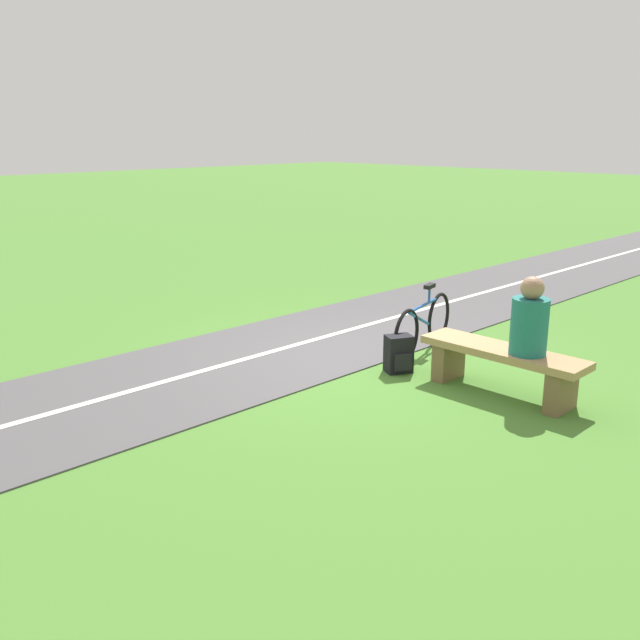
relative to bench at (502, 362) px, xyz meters
name	(u,v)px	position (x,y,z in m)	size (l,w,h in m)	color
ground_plane	(357,360)	(1.81, 0.24, -0.35)	(80.00, 80.00, 0.00)	#477A2D
bench	(502,362)	(0.00, 0.00, 0.00)	(1.78, 0.47, 0.50)	#A88456
person_seated	(530,321)	(-0.27, 0.00, 0.50)	(0.37, 0.37, 0.80)	#1E6B66
bicycle	(423,325)	(1.46, -0.58, 0.01)	(0.43, 1.62, 0.84)	black
backpack	(399,354)	(1.19, 0.23, -0.13)	(0.34, 0.36, 0.43)	black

